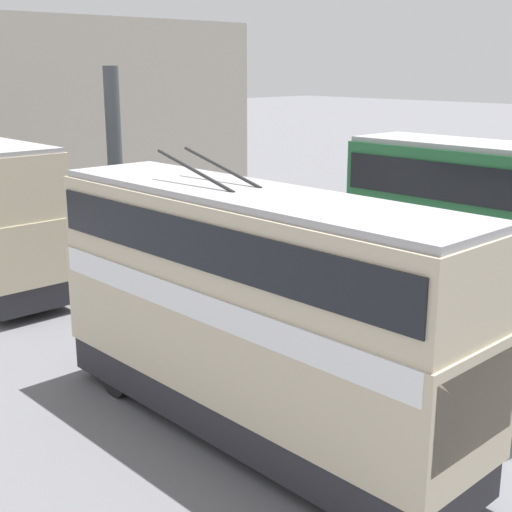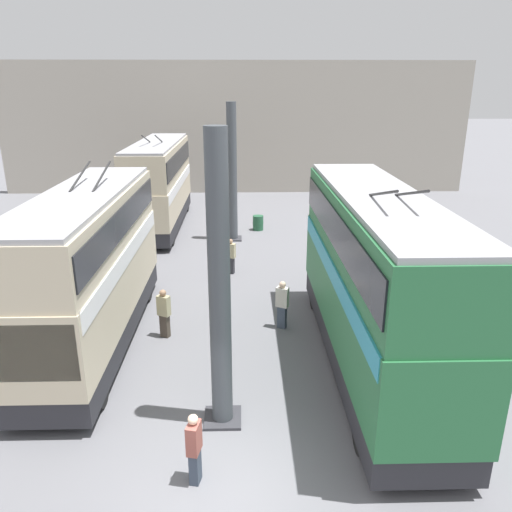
# 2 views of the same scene
# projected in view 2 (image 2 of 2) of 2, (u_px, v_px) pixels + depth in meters

# --- Properties ---
(ground_plane) EXTENTS (240.00, 240.00, 0.00)m
(ground_plane) POSITION_uv_depth(u_px,v_px,m) (219.00, 491.00, 10.54)
(ground_plane) COLOR slate
(depot_back_wall) EXTENTS (0.50, 36.00, 9.87)m
(depot_back_wall) POSITION_uv_depth(u_px,v_px,m) (235.00, 129.00, 38.41)
(depot_back_wall) COLOR #A8A093
(depot_back_wall) RESTS_ON ground_plane
(support_column_near) EXTENTS (0.94, 0.94, 7.34)m
(support_column_near) POSITION_uv_depth(u_px,v_px,m) (220.00, 292.00, 11.66)
(support_column_near) COLOR #42474C
(support_column_near) RESTS_ON ground_plane
(support_column_far) EXTENTS (0.94, 0.94, 7.34)m
(support_column_far) POSITION_uv_depth(u_px,v_px,m) (232.00, 176.00, 26.58)
(support_column_far) COLOR #42474C
(support_column_far) RESTS_ON ground_plane
(bus_left_far) EXTENTS (10.94, 2.54, 5.94)m
(bus_left_far) POSITION_uv_depth(u_px,v_px,m) (374.00, 272.00, 14.41)
(bus_left_far) COLOR black
(bus_left_far) RESTS_ON ground_plane
(bus_right_mid) EXTENTS (9.94, 2.54, 5.67)m
(bus_right_mid) POSITION_uv_depth(u_px,v_px,m) (88.00, 260.00, 15.75)
(bus_right_mid) COLOR black
(bus_right_mid) RESTS_ON ground_plane
(bus_right_far) EXTENTS (10.59, 2.54, 5.66)m
(bus_right_far) POSITION_uv_depth(u_px,v_px,m) (159.00, 180.00, 29.29)
(bus_right_far) COLOR black
(bus_right_far) RESTS_ON ground_plane
(person_by_right_row) EXTENTS (0.40, 0.48, 1.72)m
(person_by_right_row) POSITION_uv_depth(u_px,v_px,m) (164.00, 312.00, 16.74)
(person_by_right_row) COLOR #473D33
(person_by_right_row) RESTS_ON ground_plane
(person_by_left_row) EXTENTS (0.40, 0.48, 1.76)m
(person_by_left_row) POSITION_uv_depth(u_px,v_px,m) (282.00, 303.00, 17.35)
(person_by_left_row) COLOR #384251
(person_by_left_row) RESTS_ON ground_plane
(person_aisle_midway) EXTENTS (0.38, 0.48, 1.63)m
(person_aisle_midway) POSITION_uv_depth(u_px,v_px,m) (231.00, 255.00, 22.46)
(person_aisle_midway) COLOR #2D2D33
(person_aisle_midway) RESTS_ON ground_plane
(person_aisle_foreground) EXTENTS (0.46, 0.33, 1.71)m
(person_aisle_foreground) POSITION_uv_depth(u_px,v_px,m) (194.00, 447.00, 10.52)
(person_aisle_foreground) COLOR #384251
(person_aisle_foreground) RESTS_ON ground_plane
(oil_drum) EXTENTS (0.65, 0.65, 0.86)m
(oil_drum) POSITION_uv_depth(u_px,v_px,m) (258.00, 223.00, 29.38)
(oil_drum) COLOR #235638
(oil_drum) RESTS_ON ground_plane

